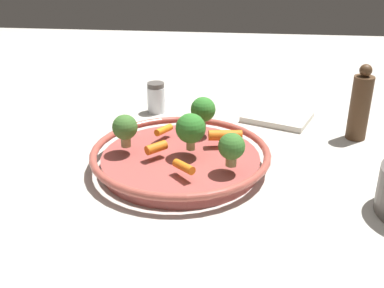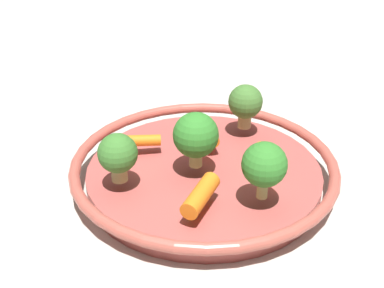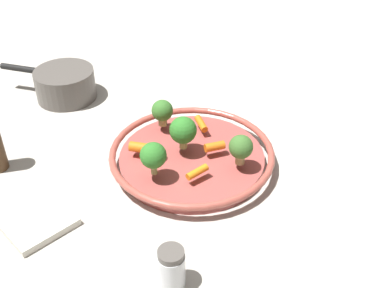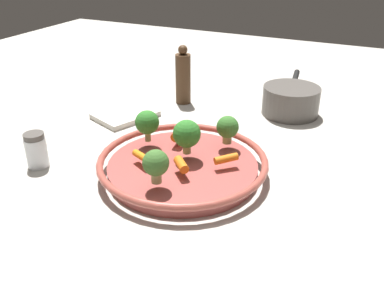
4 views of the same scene
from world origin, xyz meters
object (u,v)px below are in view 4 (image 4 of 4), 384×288
Objects in this scene: broccoli_floret_mid at (147,123)px; salt_shaker at (36,150)px; baby_carrot_right at (141,156)px; broccoli_floret_small at (153,163)px; dish_towel at (125,115)px; baby_carrot_center at (226,159)px; pepper_mill at (183,77)px; saucepan at (291,100)px; baby_carrot_left at (180,132)px; broccoli_floret_edge at (228,128)px; baby_carrot_near_rim at (181,165)px; serving_bowl at (183,165)px; broccoli_floret_large at (186,134)px.

salt_shaker is at bearing -54.94° from broccoli_floret_mid.
broccoli_floret_mid reaches higher than baby_carrot_right.
broccoli_floret_small is 0.43× the size of dish_towel.
pepper_mill is at bearing -142.53° from baby_carrot_center.
salt_shaker is 0.30× the size of saucepan.
saucepan is at bearing 118.71° from dish_towel.
saucepan is 1.69× the size of dish_towel.
baby_carrot_center is at bearing 143.37° from broccoli_floret_small.
broccoli_floret_mid is 1.08× the size of broccoli_floret_small.
broccoli_floret_edge reaches higher than baby_carrot_left.
dish_towel is at bearing -130.06° from baby_carrot_near_rim.
broccoli_floret_large reaches higher than serving_bowl.
baby_carrot_near_rim is at bearing 100.36° from salt_shaker.
broccoli_floret_edge is 0.85× the size of broccoli_floret_large.
baby_carrot_left reaches higher than baby_carrot_near_rim.
serving_bowl reaches higher than dish_towel.
serving_bowl is 0.12m from broccoli_floret_mid.
broccoli_floret_small reaches higher than broccoli_floret_edge.
pepper_mill is (-0.40, -0.20, 0.03)m from baby_carrot_near_rim.
broccoli_floret_edge reaches higher than saucepan.
broccoli_floret_mid is at bearing -30.06° from saucepan.
baby_carrot_right is 0.67× the size of broccoli_floret_mid.
broccoli_floret_edge is 0.10m from broccoli_floret_large.
serving_bowl is 4.81× the size of broccoli_floret_large.
baby_carrot_right is at bearing -89.60° from baby_carrot_near_rim.
serving_bowl is 0.09m from baby_carrot_center.
baby_carrot_near_rim is 0.25× the size of pepper_mill.
broccoli_floret_edge is at bearing 164.65° from baby_carrot_near_rim.
broccoli_floret_mid reaches higher than baby_carrot_center.
dish_towel is (0.21, -0.39, -0.03)m from saucepan.
broccoli_floret_edge is (-0.08, -0.03, 0.03)m from baby_carrot_center.
baby_carrot_near_rim is 0.88× the size of baby_carrot_center.
broccoli_floret_large reaches higher than saucepan.
broccoli_floret_large reaches higher than salt_shaker.
broccoli_floret_edge is at bearing -160.14° from baby_carrot_center.
baby_carrot_right is 0.31× the size of dish_towel.
pepper_mill is at bearing -159.60° from broccoli_floret_small.
broccoli_floret_small reaches higher than saucepan.
pepper_mill reaches higher than broccoli_floret_edge.
baby_carrot_center is at bearing 62.93° from dish_towel.
baby_carrot_center is 0.68× the size of broccoli_floret_mid.
baby_carrot_near_rim is 0.28× the size of dish_towel.
serving_bowl is 2.30× the size of dish_towel.
broccoli_floret_edge is 0.80× the size of salt_shaker.
broccoli_floret_mid is 0.97× the size of broccoli_floret_large.
baby_carrot_left is 0.19m from broccoli_floret_small.
serving_bowl is 5.39× the size of broccoli_floret_small.
pepper_mill is at bearing -155.04° from baby_carrot_left.
broccoli_floret_small is at bearing -1.36° from broccoli_floret_large.
baby_carrot_left is at bearing 62.20° from dish_towel.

